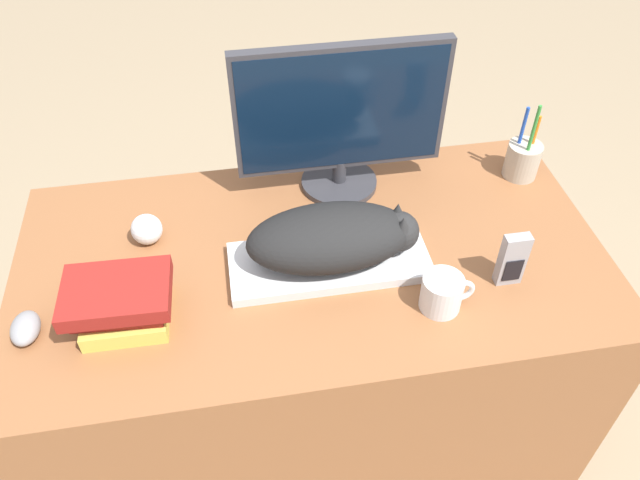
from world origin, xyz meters
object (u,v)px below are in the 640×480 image
pen_cup (523,159)px  phone (512,260)px  monitor (341,116)px  book_stack (121,302)px  computer_mouse (25,328)px  coffee_mug (443,293)px  baseball (147,229)px  cat (336,237)px  keyboard (329,262)px

pen_cup → phone: pen_cup is taller
monitor → book_stack: monitor is taller
computer_mouse → coffee_mug: (0.86, -0.07, 0.02)m
baseball → monitor: bearing=14.8°
monitor → computer_mouse: 0.84m
book_stack → cat: bearing=9.8°
monitor → baseball: bearing=-165.2°
phone → book_stack: size_ratio=0.61×
cat → coffee_mug: 0.26m
cat → pen_cup: (0.55, 0.25, -0.04)m
keyboard → baseball: (-0.41, 0.15, 0.02)m
phone → pen_cup: bearing=63.5°
monitor → phone: monitor is taller
coffee_mug → keyboard: bearing=143.8°
keyboard → phone: phone is taller
coffee_mug → book_stack: size_ratio=0.53×
keyboard → book_stack: book_stack is taller
computer_mouse → keyboard: bearing=7.8°
monitor → coffee_mug: (0.14, -0.44, -0.17)m
computer_mouse → pen_cup: 1.25m
keyboard → book_stack: bearing=-169.9°
pen_cup → baseball: 0.97m
monitor → coffee_mug: size_ratio=4.38×
cat → monitor: 0.32m
cat → computer_mouse: size_ratio=4.38×
cat → pen_cup: pen_cup is taller
computer_mouse → pen_cup: (1.21, 0.33, 0.03)m
keyboard → monitor: monitor is taller
monitor → baseball: (-0.49, -0.13, -0.17)m
coffee_mug → phone: phone is taller
keyboard → computer_mouse: (-0.65, -0.09, 0.01)m
computer_mouse → pen_cup: pen_cup is taller
computer_mouse → phone: phone is taller
monitor → coffee_mug: 0.49m
phone → cat: bearing=163.1°
monitor → coffee_mug: monitor is taller
book_stack → coffee_mug: bearing=-6.6°
keyboard → computer_mouse: 0.65m
cat → coffee_mug: bearing=-38.0°
book_stack → monitor: bearing=34.5°
coffee_mug → monitor: bearing=107.2°
monitor → book_stack: size_ratio=2.32×
computer_mouse → baseball: baseball is taller
coffee_mug → baseball: size_ratio=1.61×
monitor → computer_mouse: bearing=-152.9°
keyboard → baseball: bearing=159.3°
monitor → book_stack: 0.66m
keyboard → phone: (0.38, -0.11, 0.05)m
cat → phone: 0.39m
keyboard → pen_cup: bearing=23.7°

